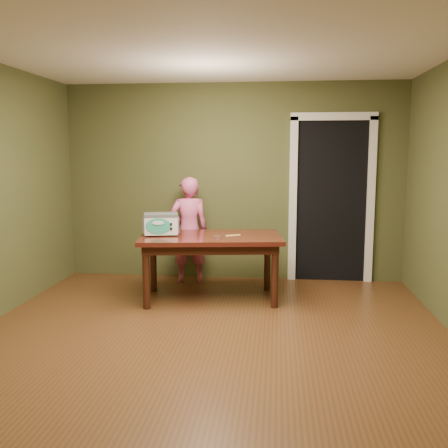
% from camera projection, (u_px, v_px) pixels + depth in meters
% --- Properties ---
extents(floor, '(5.00, 5.00, 0.00)m').
position_uv_depth(floor, '(207.00, 347.00, 4.38)').
color(floor, '#5B311A').
rests_on(floor, ground).
extents(room_shell, '(4.52, 5.02, 2.61)m').
position_uv_depth(room_shell, '(206.00, 151.00, 4.13)').
color(room_shell, '#484A27').
rests_on(room_shell, ground).
extents(doorway, '(1.10, 0.66, 2.25)m').
position_uv_depth(doorway, '(329.00, 199.00, 6.82)').
color(doorway, black).
rests_on(doorway, ground).
extents(dining_table, '(1.71, 1.11, 0.75)m').
position_uv_depth(dining_table, '(211.00, 244.00, 5.73)').
color(dining_table, '#38110C').
rests_on(dining_table, floor).
extents(toy_oven, '(0.45, 0.36, 0.25)m').
position_uv_depth(toy_oven, '(161.00, 223.00, 5.73)').
color(toy_oven, '#4C4F54').
rests_on(toy_oven, dining_table).
extents(baking_pan, '(0.10, 0.10, 0.02)m').
position_uv_depth(baking_pan, '(218.00, 237.00, 5.55)').
color(baking_pan, silver).
rests_on(baking_pan, dining_table).
extents(spatula, '(0.17, 0.11, 0.01)m').
position_uv_depth(spatula, '(233.00, 235.00, 5.71)').
color(spatula, '#FFF26E').
rests_on(spatula, dining_table).
extents(child, '(0.57, 0.45, 1.38)m').
position_uv_depth(child, '(189.00, 230.00, 6.50)').
color(child, '#D75889').
rests_on(child, floor).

